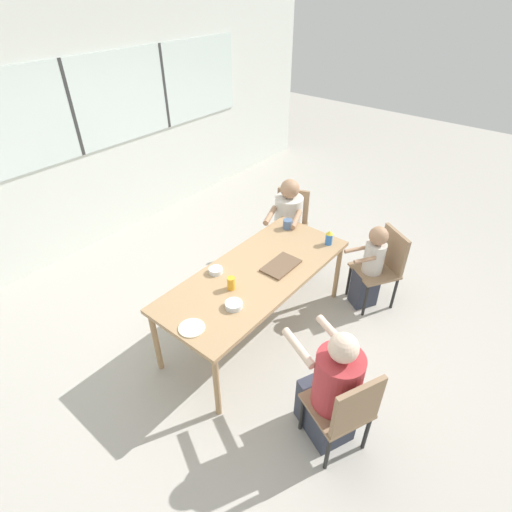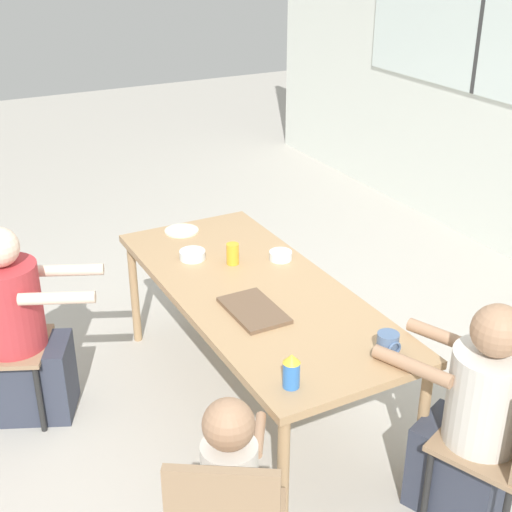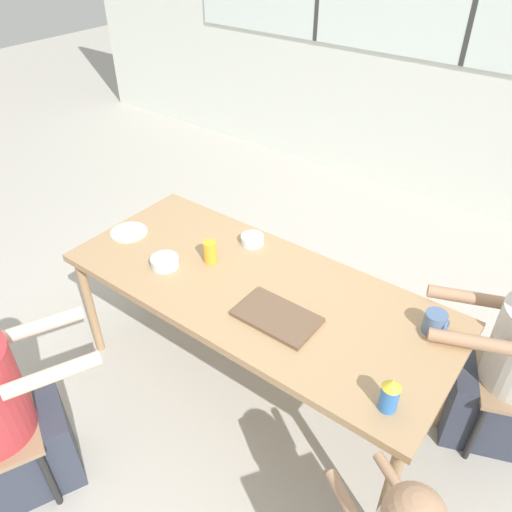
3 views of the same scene
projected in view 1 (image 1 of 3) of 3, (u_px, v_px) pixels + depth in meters
The scene contains 16 objects.
ground_plane at pixel (256, 328), 4.00m from camera, with size 16.00×16.00×0.00m, color #B2ADA3.
wall_back_with_windows at pixel (76, 133), 4.52m from camera, with size 8.40×0.08×2.80m.
dining_table at pixel (256, 277), 3.61m from camera, with size 1.93×0.82×0.71m.
chair_for_woman_green_shirt at pixel (291, 219), 4.77m from camera, with size 0.52×0.52×0.84m.
chair_for_man_blue_shirt at pixel (346, 409), 2.71m from camera, with size 0.53×0.53×0.84m.
chair_for_toddler at pixel (384, 262), 4.07m from camera, with size 0.55×0.55×0.84m.
person_woman_green_shirt at pixel (287, 227), 4.66m from camera, with size 0.66×0.51×1.06m.
person_man_blue_shirt at pixel (332, 392), 2.84m from camera, with size 0.54×0.68×1.08m.
person_toddler at pixel (370, 269), 4.05m from camera, with size 0.42×0.37×0.94m.
food_tray_dark at pixel (281, 266), 3.65m from camera, with size 0.37×0.22×0.02m.
coffee_mug at pixel (288, 224), 4.17m from camera, with size 0.10×0.10×0.10m.
sippy_cup at pixel (329, 237), 3.91m from camera, with size 0.07×0.07×0.15m.
juice_glass at pixel (231, 283), 3.37m from camera, with size 0.07×0.07×0.12m.
bowl_white_shallow at pixel (234, 305), 3.20m from camera, with size 0.14×0.14×0.05m.
bowl_cereal at pixel (216, 271), 3.56m from camera, with size 0.12×0.12×0.05m.
plate_tortillas at pixel (192, 328), 3.02m from camera, with size 0.20×0.20×0.01m.
Camera 1 is at (-2.19, -1.78, 2.92)m, focal length 28.00 mm.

